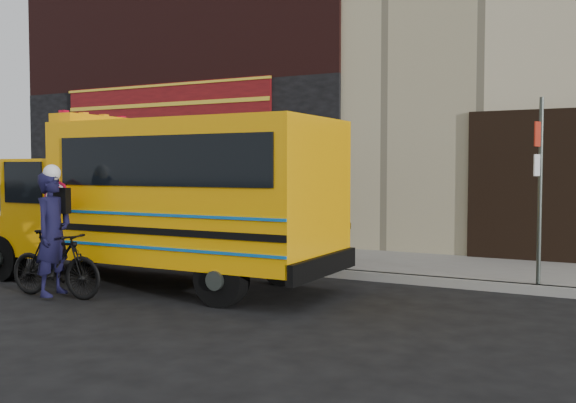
% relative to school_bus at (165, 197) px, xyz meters
% --- Properties ---
extents(ground, '(120.00, 120.00, 0.00)m').
position_rel_school_bus_xyz_m(ground, '(1.11, -0.52, -1.51)').
color(ground, black).
rests_on(ground, ground).
extents(curb, '(40.00, 0.20, 0.15)m').
position_rel_school_bus_xyz_m(curb, '(1.11, 2.08, -1.43)').
color(curb, gray).
rests_on(curb, ground).
extents(sidewalk, '(40.00, 3.00, 0.15)m').
position_rel_school_bus_xyz_m(sidewalk, '(1.11, 3.58, -1.43)').
color(sidewalk, slate).
rests_on(sidewalk, ground).
extents(building, '(20.00, 10.70, 12.00)m').
position_rel_school_bus_xyz_m(building, '(1.07, 9.93, 4.62)').
color(building, '#C1B691').
rests_on(building, sidewalk).
extents(school_bus, '(6.91, 2.42, 2.92)m').
position_rel_school_bus_xyz_m(school_bus, '(0.00, 0.00, 0.00)').
color(school_bus, black).
rests_on(school_bus, ground).
extents(sign_pole, '(0.11, 0.26, 3.10)m').
position_rel_school_bus_xyz_m(sign_pole, '(5.69, 2.18, 0.20)').
color(sign_pole, '#3D443F').
rests_on(sign_pole, ground).
extents(bicycle, '(1.76, 0.61, 1.04)m').
position_rel_school_bus_xyz_m(bicycle, '(-0.85, -1.59, -0.99)').
color(bicycle, black).
rests_on(bicycle, ground).
extents(cyclist, '(0.57, 0.76, 1.89)m').
position_rel_school_bus_xyz_m(cyclist, '(-0.84, -1.65, -0.57)').
color(cyclist, black).
rests_on(cyclist, ground).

